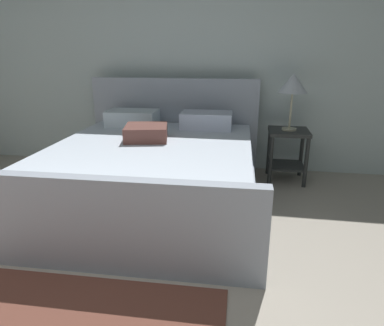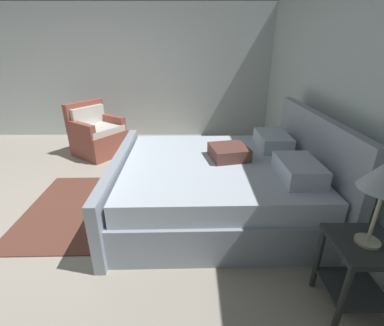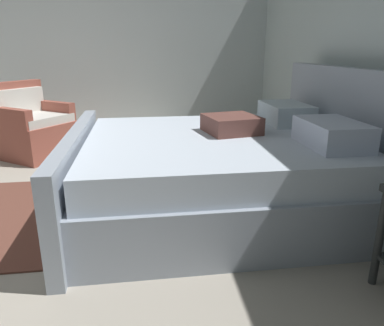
# 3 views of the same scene
# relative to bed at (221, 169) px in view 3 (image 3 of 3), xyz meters

# --- Properties ---
(wall_side_left) EXTENTS (0.12, 6.91, 2.50)m
(wall_side_left) POSITION_rel_bed_xyz_m (-2.93, -2.17, 0.91)
(wall_side_left) COLOR silver
(wall_side_left) RESTS_ON ground
(bed) EXTENTS (2.06, 2.30, 1.14)m
(bed) POSITION_rel_bed_xyz_m (0.00, 0.00, 0.00)
(bed) COLOR #9AA4B3
(bed) RESTS_ON ground
(armchair) EXTENTS (1.01, 1.01, 0.90)m
(armchair) POSITION_rel_bed_xyz_m (-1.80, -1.99, 0.01)
(armchair) COLOR #994D3F
(armchair) RESTS_ON ground
(area_rug) EXTENTS (1.64, 1.08, 0.01)m
(area_rug) POSITION_rel_bed_xyz_m (0.00, -1.76, -0.34)
(area_rug) COLOR brown
(area_rug) RESTS_ON ground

